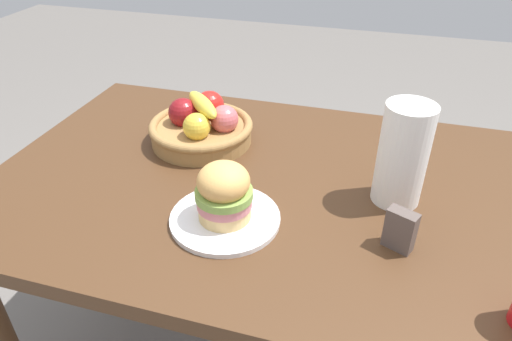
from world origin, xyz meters
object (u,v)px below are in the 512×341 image
object	(u,v)px
plate	(225,218)
fruit_basket	(202,126)
napkin_holder	(400,230)
paper_towel_roll	(403,155)
sandwich	(224,192)

from	to	relation	value
plate	fruit_basket	bearing A→B (deg)	119.45
plate	fruit_basket	distance (m)	0.37
fruit_basket	napkin_holder	xyz separation A→B (m)	(0.55, -0.30, -0.00)
fruit_basket	paper_towel_roll	size ratio (longest dim) A/B	1.21
plate	fruit_basket	xyz separation A→B (m)	(-0.18, 0.32, 0.04)
paper_towel_roll	napkin_holder	world-z (taller)	paper_towel_roll
paper_towel_roll	fruit_basket	bearing A→B (deg)	166.11
fruit_basket	napkin_holder	distance (m)	0.62
sandwich	fruit_basket	distance (m)	0.37
fruit_basket	napkin_holder	size ratio (longest dim) A/B	3.22
napkin_holder	fruit_basket	bearing A→B (deg)	175.23
sandwich	napkin_holder	world-z (taller)	sandwich
sandwich	paper_towel_roll	bearing A→B (deg)	27.88
fruit_basket	plate	bearing A→B (deg)	-60.55
plate	paper_towel_roll	world-z (taller)	paper_towel_roll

